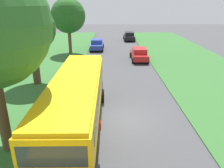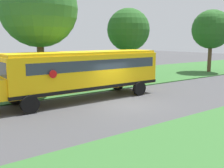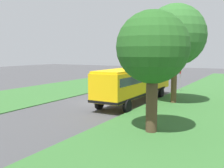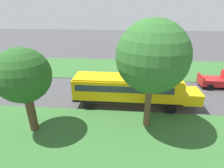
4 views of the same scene
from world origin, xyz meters
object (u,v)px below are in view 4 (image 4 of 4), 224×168
(oak_tree_roadside_mid, at_px, (23,75))
(oak_tree_beside_bus, at_px, (153,57))
(car_red_nearest, at_px, (13,74))
(school_bus, at_px, (130,88))

(oak_tree_roadside_mid, bearing_deg, oak_tree_beside_bus, -80.92)
(car_red_nearest, height_order, oak_tree_beside_bus, oak_tree_beside_bus)
(oak_tree_beside_bus, bearing_deg, car_red_nearest, 63.85)
(car_red_nearest, relative_size, oak_tree_beside_bus, 0.50)
(school_bus, xyz_separation_m, oak_tree_roadside_mid, (-4.63, 7.82, 2.94))
(school_bus, distance_m, oak_tree_roadside_mid, 9.55)
(school_bus, height_order, oak_tree_roadside_mid, oak_tree_roadside_mid)
(car_red_nearest, xyz_separation_m, oak_tree_beside_bus, (-8.62, -17.56, 5.16))
(school_bus, distance_m, car_red_nearest, 16.97)
(oak_tree_roadside_mid, bearing_deg, school_bus, -59.39)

